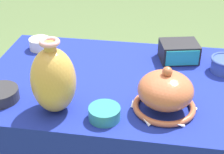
% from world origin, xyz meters
% --- Properties ---
extents(display_table, '(1.16, 0.75, 0.74)m').
position_xyz_m(display_table, '(0.00, -0.01, 0.66)').
color(display_table, '#38383D').
rests_on(display_table, ground_plane).
extents(vase_tall_bulbous, '(0.16, 0.16, 0.28)m').
position_xyz_m(vase_tall_bulbous, '(-0.20, -0.25, 0.86)').
color(vase_tall_bulbous, gold).
rests_on(vase_tall_bulbous, display_table).
extents(vase_dome_bell, '(0.25, 0.23, 0.18)m').
position_xyz_m(vase_dome_bell, '(0.19, -0.18, 0.81)').
color(vase_dome_bell, '#BC6642').
rests_on(vase_dome_bell, display_table).
extents(mosaic_tile_box, '(0.19, 0.17, 0.09)m').
position_xyz_m(mosaic_tile_box, '(0.25, 0.21, 0.78)').
color(mosaic_tile_box, '#232328').
rests_on(mosaic_tile_box, display_table).
extents(pot_squat_ivory, '(0.10, 0.10, 0.05)m').
position_xyz_m(pot_squat_ivory, '(-0.43, 0.22, 0.76)').
color(pot_squat_ivory, white).
rests_on(pot_squat_ivory, display_table).
extents(pot_squat_charcoal, '(0.14, 0.14, 0.05)m').
position_xyz_m(pot_squat_charcoal, '(-0.43, -0.22, 0.76)').
color(pot_squat_charcoal, '#2D2D33').
rests_on(pot_squat_charcoal, display_table).
extents(pot_squat_teal, '(0.11, 0.11, 0.05)m').
position_xyz_m(pot_squat_teal, '(-0.01, -0.28, 0.76)').
color(pot_squat_teal, teal).
rests_on(pot_squat_teal, display_table).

